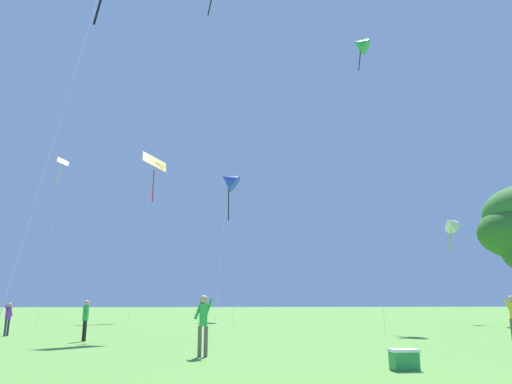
{
  "coord_description": "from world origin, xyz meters",
  "views": [
    {
      "loc": [
        -2.62,
        -5.31,
        1.41
      ],
      "look_at": [
        2.34,
        26.68,
        9.09
      ],
      "focal_mm": 33.1,
      "sensor_mm": 36.0,
      "label": 1
    }
  ],
  "objects": [
    {
      "name": "person_child_small",
      "position": [
        -10.27,
        17.95,
        0.87
      ],
      "size": [
        0.29,
        0.44,
        1.45
      ],
      "color": "#2D3351",
      "rests_on": "ground_plane"
    },
    {
      "name": "kite_yellow_diamond",
      "position": [
        -5.55,
        37.77,
        13.45
      ],
      "size": [
        2.23,
        10.3,
        15.35
      ],
      "color": "yellow",
      "rests_on": "ground_plane"
    },
    {
      "name": "person_in_red_shirt",
      "position": [
        -2.0,
        8.18,
        0.98
      ],
      "size": [
        0.53,
        0.22,
        1.64
      ],
      "color": "#665B4C",
      "rests_on": "ground_plane"
    },
    {
      "name": "kite_black_large",
      "position": [
        -12.28,
        32.06,
        11.38
      ],
      "size": [
        1.77,
        7.99,
        12.81
      ],
      "color": "black",
      "rests_on": "ground_plane"
    },
    {
      "name": "kite_blue_delta",
      "position": [
        1.5,
        38.46,
        12.98
      ],
      "size": [
        3.25,
        12.63,
        14.16
      ],
      "color": "blue",
      "rests_on": "ground_plane"
    },
    {
      "name": "picnic_cooler",
      "position": [
        2.25,
        4.94,
        0.22
      ],
      "size": [
        0.6,
        0.4,
        0.44
      ],
      "color": "#2D8C47",
      "rests_on": "ground_plane"
    },
    {
      "name": "person_in_blue_jacket",
      "position": [
        -6.26,
        14.35,
        0.92
      ],
      "size": [
        0.21,
        0.5,
        1.54
      ],
      "color": "black",
      "rests_on": "ground_plane"
    },
    {
      "name": "kite_white_distant",
      "position": [
        18.2,
        28.76,
        7.59
      ],
      "size": [
        4.08,
        7.61,
        8.38
      ],
      "color": "white",
      "rests_on": "ground_plane"
    },
    {
      "name": "kite_green_small",
      "position": [
        11.13,
        27.71,
        22.03
      ],
      "size": [
        5.03,
        11.61,
        22.93
      ],
      "color": "green",
      "rests_on": "ground_plane"
    }
  ]
}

